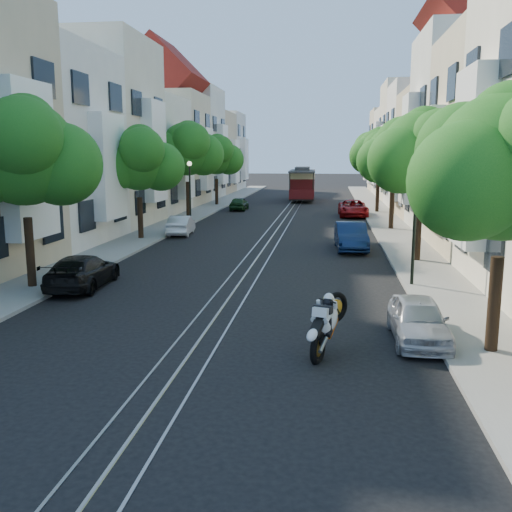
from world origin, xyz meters
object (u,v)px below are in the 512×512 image
(tree_w_d, at_px, (217,156))
(parked_car_e_near, at_px, (418,320))
(tree_e_b, at_px, (423,155))
(cable_car, at_px, (302,183))
(tree_e_a, at_px, (507,170))
(tree_w_c, at_px, (188,150))
(tree_e_c, at_px, (395,157))
(lamp_west, at_px, (190,182))
(tree_w_b, at_px, (139,161))
(parked_car_w_far, at_px, (239,204))
(parked_car_e_mid, at_px, (351,236))
(lamp_east, at_px, (415,209))
(parked_car_w_mid, at_px, (181,225))
(tree_w_a, at_px, (25,155))
(parked_car_e_far, at_px, (353,208))
(parked_car_w_near, at_px, (83,271))
(sportbike_rider, at_px, (326,321))
(tree_e_d, at_px, (380,153))

(tree_w_d, distance_m, parked_car_e_near, 40.44)
(tree_e_b, bearing_deg, cable_car, 101.31)
(tree_e_a, relative_size, tree_w_d, 0.96)
(tree_e_a, bearing_deg, tree_w_c, 117.22)
(tree_e_c, relative_size, lamp_west, 1.57)
(tree_w_b, height_order, parked_car_w_far, tree_w_b)
(tree_w_c, height_order, parked_car_w_far, tree_w_c)
(tree_e_b, xyz_separation_m, tree_w_c, (-14.40, 16.00, 0.34))
(tree_e_c, bearing_deg, cable_car, 106.52)
(lamp_west, distance_m, cable_car, 21.87)
(parked_car_e_mid, height_order, parked_car_w_far, parked_car_e_mid)
(lamp_east, xyz_separation_m, parked_car_w_far, (-10.70, 27.71, -2.28))
(tree_e_b, distance_m, lamp_east, 5.41)
(tree_w_d, xyz_separation_m, parked_car_w_mid, (1.66, -19.65, -4.02))
(tree_w_a, xyz_separation_m, parked_car_e_mid, (11.54, 10.05, -4.05))
(tree_w_b, relative_size, lamp_west, 1.51)
(cable_car, height_order, parked_car_e_far, cable_car)
(tree_w_c, xyz_separation_m, parked_car_e_mid, (11.54, -12.95, -4.38))
(parked_car_e_mid, relative_size, parked_car_w_near, 1.00)
(sportbike_rider, distance_m, parked_car_w_near, 10.54)
(tree_e_b, height_order, tree_w_a, same)
(tree_e_b, xyz_separation_m, tree_e_c, (-0.00, 11.00, -0.13))
(tree_e_d, height_order, parked_car_w_near, tree_e_d)
(parked_car_e_far, bearing_deg, parked_car_w_far, 156.71)
(lamp_east, relative_size, cable_car, 0.50)
(tree_w_a, height_order, lamp_east, tree_w_a)
(tree_e_a, xyz_separation_m, tree_e_d, (0.00, 34.00, 0.47))
(tree_e_a, relative_size, tree_e_b, 0.94)
(tree_w_a, relative_size, parked_car_w_far, 2.00)
(lamp_west, xyz_separation_m, cable_car, (6.80, 20.77, -0.97))
(cable_car, xyz_separation_m, parked_car_e_near, (5.10, -44.96, -1.30))
(tree_w_c, xyz_separation_m, lamp_east, (13.44, -20.98, -2.22))
(lamp_east, height_order, parked_car_e_far, lamp_east)
(tree_e_a, height_order, tree_w_a, tree_w_a)
(tree_e_b, relative_size, parked_car_w_mid, 1.90)
(parked_car_w_far, bearing_deg, parked_car_w_mid, 86.13)
(tree_w_a, xyz_separation_m, lamp_west, (0.84, 20.02, -1.89))
(tree_w_c, distance_m, parked_car_w_mid, 9.88)
(tree_w_b, distance_m, parked_car_e_mid, 12.28)
(parked_car_e_near, bearing_deg, tree_w_c, 114.69)
(tree_e_a, relative_size, parked_car_w_near, 1.51)
(tree_w_a, bearing_deg, lamp_east, 8.57)
(tree_e_b, bearing_deg, lamp_east, -100.93)
(tree_w_b, height_order, parked_car_w_near, tree_w_b)
(cable_car, xyz_separation_m, parked_car_e_mid, (3.90, -30.74, -1.19))
(lamp_east, height_order, sportbike_rider, lamp_east)
(tree_w_c, bearing_deg, tree_w_b, -90.00)
(tree_w_a, bearing_deg, parked_car_w_mid, 83.42)
(tree_w_b, bearing_deg, tree_e_c, 22.62)
(sportbike_rider, bearing_deg, tree_w_c, 127.87)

